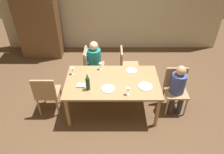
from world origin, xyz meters
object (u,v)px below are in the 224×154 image
at_px(armoire_cabinet, 37,19).
at_px(person_woman_host, 95,60).
at_px(chair_far_left, 89,62).
at_px(chair_far_right, 126,64).
at_px(dinner_plate_host, 108,89).
at_px(wine_glass_near_right, 100,65).
at_px(dining_table, 112,84).
at_px(wine_bottle_tall_green, 87,83).
at_px(chair_right_end, 175,87).
at_px(dinner_plate_guest_right, 131,70).
at_px(dinner_plate_guest_left, 145,86).
at_px(person_man_bearded, 178,86).
at_px(wine_glass_near_left, 72,70).
at_px(chair_left_end, 47,92).
at_px(wine_glass_centre, 128,90).

distance_m(armoire_cabinet, person_woman_host, 2.18).
height_order(chair_far_left, chair_far_right, same).
distance_m(chair_far_left, person_woman_host, 0.16).
height_order(armoire_cabinet, dinner_plate_host, armoire_cabinet).
xyz_separation_m(person_woman_host, dinner_plate_host, (0.31, -1.15, 0.11)).
bearing_deg(wine_glass_near_right, chair_far_right, 41.78).
bearing_deg(wine_glass_near_right, person_woman_host, 105.47).
height_order(armoire_cabinet, chair_far_right, armoire_cabinet).
relative_size(dining_table, wine_bottle_tall_green, 5.53).
relative_size(chair_right_end, dinner_plate_guest_right, 4.03).
bearing_deg(dinner_plate_guest_left, person_man_bearded, 11.91).
bearing_deg(wine_glass_near_left, chair_far_left, 68.56).
xyz_separation_m(person_woman_host, wine_glass_near_left, (-0.42, -0.68, 0.21)).
relative_size(person_woman_host, person_man_bearded, 1.02).
bearing_deg(dinner_plate_host, chair_left_end, 172.97).
bearing_deg(chair_far_right, person_woman_host, -90.00).
height_order(armoire_cabinet, dinner_plate_guest_right, armoire_cabinet).
relative_size(wine_glass_near_right, dinner_plate_guest_left, 0.55).
distance_m(chair_left_end, dinner_plate_guest_right, 1.76).
relative_size(wine_glass_near_right, dinner_plate_host, 0.60).
height_order(person_man_bearded, wine_glass_near_left, person_man_bearded).
distance_m(chair_far_right, dinner_plate_host, 1.24).
xyz_separation_m(chair_far_right, dinner_plate_guest_left, (0.30, -1.08, 0.22)).
bearing_deg(person_woman_host, dining_table, 22.83).
distance_m(armoire_cabinet, wine_glass_near_left, 2.39).
distance_m(chair_far_left, wine_glass_near_left, 0.77).
xyz_separation_m(chair_right_end, dinner_plate_guest_right, (-0.90, 0.27, 0.22)).
bearing_deg(chair_left_end, wine_bottle_tall_green, -10.37).
xyz_separation_m(dining_table, chair_left_end, (-1.29, -0.09, -0.14)).
distance_m(person_man_bearded, wine_glass_near_left, 2.12).
bearing_deg(dining_table, dinner_plate_guest_left, -15.11).
xyz_separation_m(chair_far_left, person_man_bearded, (1.83, -0.94, 0.04)).
bearing_deg(person_woman_host, wine_glass_near_left, -31.51).
height_order(chair_right_end, wine_bottle_tall_green, wine_bottle_tall_green).
distance_m(chair_far_right, wine_bottle_tall_green, 1.44).
bearing_deg(armoire_cabinet, dinner_plate_guest_left, -42.96).
bearing_deg(armoire_cabinet, dining_table, -48.62).
height_order(dining_table, wine_glass_near_left, wine_glass_near_left).
relative_size(chair_right_end, wine_glass_near_left, 6.17).
bearing_deg(person_woman_host, armoire_cabinet, -130.07).
distance_m(dining_table, dinner_plate_guest_right, 0.54).
distance_m(chair_right_end, wine_bottle_tall_green, 1.81).
bearing_deg(armoire_cabinet, wine_glass_centre, -49.35).
height_order(person_man_bearded, dinner_plate_guest_left, person_man_bearded).
bearing_deg(wine_glass_near_right, dinner_plate_guest_right, -4.79).
bearing_deg(wine_glass_near_right, chair_far_left, 119.71).
xyz_separation_m(chair_far_left, chair_far_right, (0.86, 0.00, -0.06)).
height_order(person_woman_host, dinner_plate_guest_right, person_woman_host).
bearing_deg(wine_glass_near_left, chair_left_end, -146.60).
bearing_deg(dinner_plate_host, chair_right_end, 13.28).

